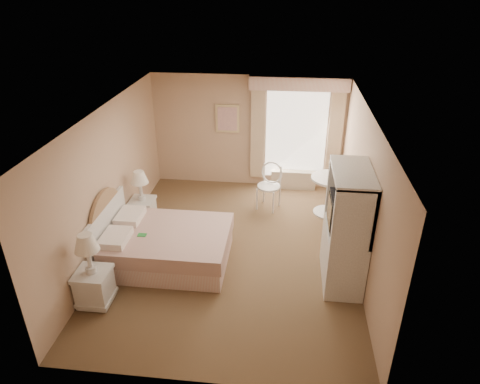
# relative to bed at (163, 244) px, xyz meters

# --- Properties ---
(room) EXTENTS (4.21, 5.51, 2.51)m
(room) POSITION_rel_bed_xyz_m (1.13, 0.42, 0.92)
(room) COLOR brown
(room) RESTS_ON ground
(window) EXTENTS (2.05, 0.22, 2.51)m
(window) POSITION_rel_bed_xyz_m (2.18, 3.07, 1.01)
(window) COLOR white
(window) RESTS_ON room
(framed_art) EXTENTS (0.52, 0.04, 0.62)m
(framed_art) POSITION_rel_bed_xyz_m (0.68, 3.13, 1.22)
(framed_art) COLOR #D9BD85
(framed_art) RESTS_ON room
(bed) EXTENTS (2.06, 1.54, 1.36)m
(bed) POSITION_rel_bed_xyz_m (0.00, 0.00, 0.00)
(bed) COLOR tan
(bed) RESTS_ON room
(nightstand_near) EXTENTS (0.49, 0.49, 1.18)m
(nightstand_near) POSITION_rel_bed_xyz_m (-0.71, -1.13, 0.12)
(nightstand_near) COLOR white
(nightstand_near) RESTS_ON room
(nightstand_far) EXTENTS (0.45, 0.45, 1.10)m
(nightstand_far) POSITION_rel_bed_xyz_m (-0.71, 1.15, 0.09)
(nightstand_far) COLOR white
(nightstand_far) RESTS_ON room
(round_table) EXTENTS (0.76, 0.76, 0.81)m
(round_table) POSITION_rel_bed_xyz_m (2.88, 1.96, 0.21)
(round_table) COLOR silver
(round_table) RESTS_ON room
(cafe_chair) EXTENTS (0.59, 0.59, 0.97)m
(cafe_chair) POSITION_rel_bed_xyz_m (1.68, 2.11, 0.23)
(cafe_chair) COLOR silver
(cafe_chair) RESTS_ON room
(armoire) EXTENTS (0.57, 1.14, 1.90)m
(armoire) POSITION_rel_bed_xyz_m (2.94, -0.15, 0.46)
(armoire) COLOR white
(armoire) RESTS_ON room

